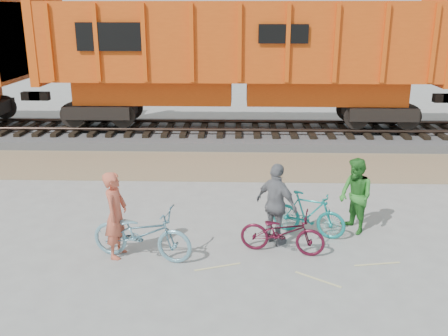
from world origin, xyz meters
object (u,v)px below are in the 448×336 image
at_px(bicycle_blue, 142,233).
at_px(bicycle_teal, 309,214).
at_px(bicycle_maroon, 282,232).
at_px(hopper_car_center, 239,56).
at_px(person_solo, 116,215).
at_px(person_woman, 276,205).
at_px(person_man, 356,196).

relative_size(bicycle_blue, bicycle_teal, 1.26).
bearing_deg(bicycle_teal, bicycle_maroon, 167.25).
bearing_deg(hopper_car_center, person_solo, -103.88).
bearing_deg(person_woman, person_man, -116.24).
height_order(bicycle_blue, person_solo, person_solo).
height_order(bicycle_blue, person_man, person_man).
xyz_separation_m(bicycle_blue, person_solo, (-0.50, 0.10, 0.33)).
relative_size(hopper_car_center, person_woman, 8.22).
xyz_separation_m(hopper_car_center, bicycle_teal, (1.49, -8.33, -2.53)).
xyz_separation_m(bicycle_teal, person_man, (1.00, 0.20, 0.34)).
xyz_separation_m(bicycle_blue, bicycle_teal, (3.31, 1.16, -0.05)).
bearing_deg(person_woman, bicycle_teal, -105.18).
distance_m(person_solo, person_woman, 3.15).
bearing_deg(person_man, person_solo, -98.18).
relative_size(bicycle_blue, person_man, 1.23).
relative_size(hopper_car_center, bicycle_teal, 8.85).
xyz_separation_m(hopper_car_center, person_woman, (0.78, -8.77, -2.15)).
xyz_separation_m(bicycle_blue, person_man, (4.31, 1.36, 0.29)).
xyz_separation_m(person_solo, person_woman, (3.09, 0.62, -0.00)).
bearing_deg(person_man, hopper_car_center, 174.22).
distance_m(bicycle_teal, person_woman, 0.92).
relative_size(bicycle_maroon, person_solo, 0.97).
bearing_deg(person_man, bicycle_blue, -95.35).
distance_m(bicycle_blue, bicycle_maroon, 2.71).
relative_size(person_solo, person_woman, 1.00).
distance_m(bicycle_maroon, person_woman, 0.59).
distance_m(hopper_car_center, bicycle_blue, 9.97).
bearing_deg(person_solo, person_woman, -72.10).
distance_m(person_solo, person_man, 4.97).
height_order(bicycle_teal, person_woman, person_woman).
xyz_separation_m(bicycle_blue, person_woman, (2.59, 0.72, 0.33)).
distance_m(person_man, person_woman, 1.83).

